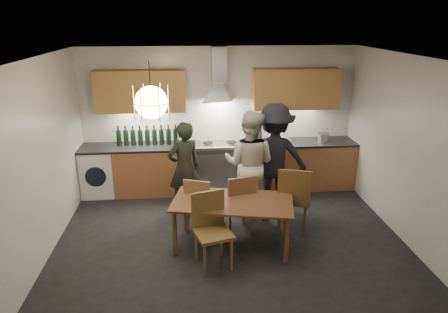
{
  "coord_description": "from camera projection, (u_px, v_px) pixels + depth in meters",
  "views": [
    {
      "loc": [
        -0.55,
        -4.94,
        3.09
      ],
      "look_at": [
        -0.07,
        0.4,
        1.2
      ],
      "focal_mm": 32.0,
      "sensor_mm": 36.0,
      "label": 1
    }
  ],
  "objects": [
    {
      "name": "chair_back_mid",
      "position": [
        240.0,
        201.0,
        5.83
      ],
      "size": [
        0.51,
        0.51,
        0.95
      ],
      "rotation": [
        0.0,
        0.0,
        3.36
      ],
      "color": "brown",
      "rests_on": "ground"
    },
    {
      "name": "chair_back_left",
      "position": [
        199.0,
        202.0,
        5.86
      ],
      "size": [
        0.52,
        0.52,
        0.89
      ],
      "rotation": [
        0.0,
        0.0,
        2.78
      ],
      "color": "brown",
      "rests_on": "ground"
    },
    {
      "name": "mixing_bowl",
      "position": [
        281.0,
        141.0,
        7.3
      ],
      "size": [
        0.38,
        0.38,
        0.07
      ],
      "primitive_type": "imported",
      "rotation": [
        0.0,
        0.0,
        0.32
      ],
      "color": "#B2B2B6",
      "rests_on": "counter_run"
    },
    {
      "name": "person_right",
      "position": [
        274.0,
        157.0,
        6.57
      ],
      "size": [
        1.17,
        0.69,
        1.79
      ],
      "primitive_type": "imported",
      "rotation": [
        0.0,
        0.0,
        3.12
      ],
      "color": "black",
      "rests_on": "ground"
    },
    {
      "name": "wine_bottles",
      "position": [
        147.0,
        135.0,
        7.14
      ],
      "size": [
        1.09,
        0.08,
        0.36
      ],
      "color": "black",
      "rests_on": "counter_run"
    },
    {
      "name": "room_shell",
      "position": [
        232.0,
        130.0,
        5.14
      ],
      "size": [
        5.02,
        4.52,
        2.61
      ],
      "color": "white",
      "rests_on": "ground"
    },
    {
      "name": "stock_pot",
      "position": [
        323.0,
        137.0,
        7.39
      ],
      "size": [
        0.24,
        0.24,
        0.14
      ],
      "primitive_type": "cylinder",
      "rotation": [
        0.0,
        0.0,
        0.24
      ],
      "color": "silver",
      "rests_on": "counter_run"
    },
    {
      "name": "dining_table",
      "position": [
        233.0,
        206.0,
        5.5
      ],
      "size": [
        1.78,
        1.15,
        0.69
      ],
      "rotation": [
        0.0,
        0.0,
        -0.21
      ],
      "color": "brown",
      "rests_on": "ground"
    },
    {
      "name": "person_left",
      "position": [
        184.0,
        168.0,
        6.46
      ],
      "size": [
        0.66,
        0.57,
        1.54
      ],
      "primitive_type": "imported",
      "rotation": [
        0.0,
        0.0,
        3.57
      ],
      "color": "black",
      "rests_on": "ground"
    },
    {
      "name": "wall_fixtures",
      "position": [
        219.0,
        89.0,
        7.03
      ],
      "size": [
        4.3,
        0.54,
        1.1
      ],
      "color": "tan",
      "rests_on": "ground"
    },
    {
      "name": "person_mid",
      "position": [
        250.0,
        164.0,
        6.36
      ],
      "size": [
        1.03,
        0.93,
        1.73
      ],
      "primitive_type": "imported",
      "rotation": [
        0.0,
        0.0,
        2.74
      ],
      "color": "beige",
      "rests_on": "ground"
    },
    {
      "name": "pendant_lamp",
      "position": [
        151.0,
        102.0,
        4.84
      ],
      "size": [
        0.43,
        0.43,
        0.7
      ],
      "color": "black",
      "rests_on": "ground"
    },
    {
      "name": "counter_run",
      "position": [
        221.0,
        167.0,
        7.4
      ],
      "size": [
        5.0,
        0.62,
        0.9
      ],
      "color": "#BA7547",
      "rests_on": "ground"
    },
    {
      "name": "range_stove",
      "position": [
        220.0,
        167.0,
        7.39
      ],
      "size": [
        0.9,
        0.6,
        0.92
      ],
      "color": "silver",
      "rests_on": "ground"
    },
    {
      "name": "chair_back_right",
      "position": [
        294.0,
        196.0,
        5.86
      ],
      "size": [
        0.58,
        0.58,
        1.04
      ],
      "rotation": [
        0.0,
        0.0,
        2.86
      ],
      "color": "brown",
      "rests_on": "ground"
    },
    {
      "name": "chair_front",
      "position": [
        211.0,
        224.0,
        5.13
      ],
      "size": [
        0.55,
        0.55,
        0.98
      ],
      "rotation": [
        0.0,
        0.0,
        0.28
      ],
      "color": "brown",
      "rests_on": "ground"
    },
    {
      "name": "ground",
      "position": [
        231.0,
        244.0,
        5.71
      ],
      "size": [
        5.0,
        5.0,
        0.0
      ],
      "primitive_type": "plane",
      "color": "black",
      "rests_on": "ground"
    }
  ]
}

